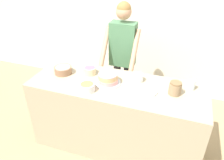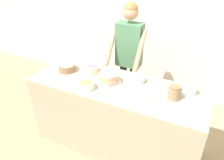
% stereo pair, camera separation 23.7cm
% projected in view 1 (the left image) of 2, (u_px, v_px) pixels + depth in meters
% --- Properties ---
extents(wall_back, '(10.00, 0.05, 2.60)m').
position_uv_depth(wall_back, '(147.00, 16.00, 3.46)').
color(wall_back, silver).
rests_on(wall_back, ground_plane).
extents(counter, '(1.98, 0.71, 0.91)m').
position_uv_depth(counter, '(116.00, 116.00, 2.67)').
color(counter, tan).
rests_on(counter, ground_plane).
extents(person_baker, '(0.47, 0.45, 1.66)m').
position_uv_depth(person_baker, '(123.00, 50.00, 2.99)').
color(person_baker, '#2D2D38').
rests_on(person_baker, ground_plane).
extents(cake, '(0.29, 0.29, 0.12)m').
position_uv_depth(cake, '(108.00, 79.00, 2.43)').
color(cake, silver).
rests_on(cake, counter).
extents(frosting_bowl_pink, '(0.21, 0.21, 0.15)m').
position_uv_depth(frosting_bowl_pink, '(63.00, 70.00, 2.63)').
color(frosting_bowl_pink, '#936B4C').
rests_on(frosting_bowl_pink, counter).
extents(frosting_bowl_white, '(0.14, 0.14, 0.16)m').
position_uv_depth(frosting_bowl_white, '(137.00, 77.00, 2.49)').
color(frosting_bowl_white, white).
rests_on(frosting_bowl_white, counter).
extents(frosting_bowl_yellow, '(0.16, 0.16, 0.08)m').
position_uv_depth(frosting_bowl_yellow, '(87.00, 87.00, 2.31)').
color(frosting_bowl_yellow, white).
rests_on(frosting_bowl_yellow, counter).
extents(frosting_bowl_purple, '(0.15, 0.15, 0.18)m').
position_uv_depth(frosting_bowl_purple, '(90.00, 70.00, 2.62)').
color(frosting_bowl_purple, beige).
rests_on(frosting_bowl_purple, counter).
extents(drinking_glass, '(0.07, 0.07, 0.11)m').
position_uv_depth(drinking_glass, '(192.00, 85.00, 2.32)').
color(drinking_glass, silver).
rests_on(drinking_glass, counter).
extents(ceramic_plate, '(0.25, 0.25, 0.01)m').
position_uv_depth(ceramic_plate, '(146.00, 91.00, 2.32)').
color(ceramic_plate, silver).
rests_on(ceramic_plate, counter).
extents(stoneware_jar, '(0.13, 0.13, 0.14)m').
position_uv_depth(stoneware_jar, '(175.00, 88.00, 2.24)').
color(stoneware_jar, '#9E7F5B').
rests_on(stoneware_jar, counter).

